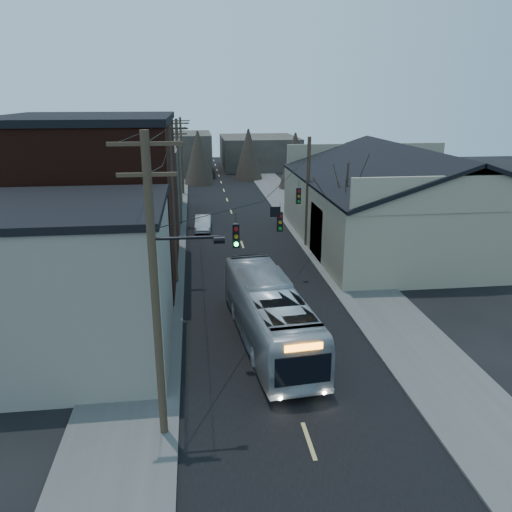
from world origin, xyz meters
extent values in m
plane|color=black|center=(0.00, 0.00, 0.00)|extent=(160.00, 160.00, 0.00)
cube|color=black|center=(0.00, 30.00, 0.01)|extent=(9.00, 110.00, 0.02)
cube|color=#474744|center=(-6.50, 30.00, 0.06)|extent=(4.00, 110.00, 0.12)
cube|color=#474744|center=(6.50, 30.00, 0.06)|extent=(4.00, 110.00, 0.12)
cube|color=gray|center=(-9.00, 9.00, 3.50)|extent=(8.00, 8.00, 7.00)
cube|color=black|center=(-10.00, 20.00, 5.00)|extent=(10.00, 12.00, 10.00)
cube|color=#342E29|center=(-9.50, 36.00, 3.50)|extent=(9.00, 14.00, 7.00)
cube|color=gray|center=(13.00, 25.00, 2.50)|extent=(16.00, 20.00, 5.00)
cube|color=black|center=(9.00, 25.00, 6.30)|extent=(8.16, 20.60, 2.86)
cube|color=black|center=(17.00, 25.00, 6.30)|extent=(8.16, 20.60, 2.86)
cube|color=#342E29|center=(-6.00, 65.00, 3.00)|extent=(10.00, 12.00, 6.00)
cube|color=#342E29|center=(7.00, 70.00, 2.50)|extent=(12.00, 14.00, 5.00)
cone|color=black|center=(6.50, 20.00, 3.60)|extent=(0.40, 0.40, 7.20)
cylinder|color=#382B1E|center=(-5.00, 3.00, 5.25)|extent=(0.28, 0.28, 10.50)
cube|color=#382B1E|center=(-5.00, 3.00, 10.10)|extent=(2.20, 0.12, 0.12)
cylinder|color=#382B1E|center=(-5.00, 18.00, 5.00)|extent=(0.28, 0.28, 10.00)
cube|color=#382B1E|center=(-5.00, 18.00, 9.60)|extent=(2.20, 0.12, 0.12)
cylinder|color=#382B1E|center=(-5.00, 33.00, 4.75)|extent=(0.28, 0.28, 9.50)
cube|color=#382B1E|center=(-5.00, 33.00, 9.10)|extent=(2.20, 0.12, 0.12)
cylinder|color=#382B1E|center=(-5.00, 48.00, 4.50)|extent=(0.28, 0.28, 9.00)
cube|color=#382B1E|center=(-5.00, 48.00, 8.60)|extent=(2.20, 0.12, 0.12)
cylinder|color=#382B1E|center=(5.00, 25.00, 4.25)|extent=(0.28, 0.28, 8.50)
cube|color=black|center=(-2.00, 7.50, 5.95)|extent=(0.28, 0.20, 1.00)
cube|color=black|center=(0.60, 12.00, 5.35)|extent=(0.28, 0.20, 1.00)
cube|color=black|center=(2.80, 18.00, 5.45)|extent=(0.28, 0.20, 1.00)
imported|color=#A3A8AE|center=(-0.31, 9.42, 1.53)|extent=(3.57, 11.15, 3.05)
imported|color=#B6B9BE|center=(-3.00, 30.98, 0.63)|extent=(1.54, 3.91, 1.27)
camera|label=1|loc=(-3.60, -12.16, 11.47)|focal=35.00mm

